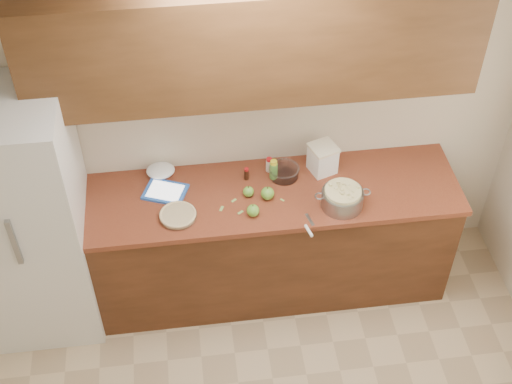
{
  "coord_description": "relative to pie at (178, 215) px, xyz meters",
  "views": [
    {
      "loc": [
        -0.43,
        -1.76,
        4.13
      ],
      "look_at": [
        -0.01,
        1.43,
        0.98
      ],
      "focal_mm": 50.0,
      "sensor_mm": 36.0,
      "label": 1
    }
  ],
  "objects": [
    {
      "name": "peel_b",
      "position": [
        0.36,
        0.1,
        -0.02
      ],
      "size": [
        0.04,
        0.03,
        0.0
      ],
      "primitive_type": "cube",
      "rotation": [
        0.0,
        0.0,
        -2.5
      ],
      "color": "#8BB759",
      "rests_on": "counter_run"
    },
    {
      "name": "fridge",
      "position": [
        -0.93,
        0.12,
        -0.04
      ],
      "size": [
        0.7,
        0.7,
        1.8
      ],
      "primitive_type": "cube",
      "color": "silver",
      "rests_on": "ground"
    },
    {
      "name": "colander",
      "position": [
        1.03,
        -0.02,
        0.04
      ],
      "size": [
        0.36,
        0.26,
        0.13
      ],
      "rotation": [
        0.0,
        0.0,
        0.15
      ],
      "color": "gray",
      "rests_on": "counter_run"
    },
    {
      "name": "mixing_bowl",
      "position": [
        0.71,
        0.29,
        0.02
      ],
      "size": [
        0.2,
        0.2,
        0.08
      ],
      "rotation": [
        0.0,
        0.0,
        0.13
      ],
      "color": "silver",
      "rests_on": "counter_run"
    },
    {
      "name": "apple_left",
      "position": [
        0.46,
        0.14,
        0.02
      ],
      "size": [
        0.07,
        0.07,
        0.08
      ],
      "color": "#609D30",
      "rests_on": "counter_run"
    },
    {
      "name": "flour_canister",
      "position": [
        0.97,
        0.31,
        0.08
      ],
      "size": [
        0.21,
        0.21,
        0.2
      ],
      "rotation": [
        0.0,
        0.0,
        0.34
      ],
      "color": "white",
      "rests_on": "counter_run"
    },
    {
      "name": "tablet",
      "position": [
        -0.07,
        0.23,
        -0.01
      ],
      "size": [
        0.32,
        0.28,
        0.02
      ],
      "rotation": [
        0.0,
        0.0,
        -0.38
      ],
      "color": "blue",
      "rests_on": "counter_run"
    },
    {
      "name": "lemon_bottle",
      "position": [
        0.64,
        0.29,
        0.05
      ],
      "size": [
        0.05,
        0.05,
        0.14
      ],
      "rotation": [
        0.0,
        0.0,
        0.17
      ],
      "color": "#4C8C38",
      "rests_on": "counter_run"
    },
    {
      "name": "vanilla_bottle",
      "position": [
        0.46,
        0.29,
        0.02
      ],
      "size": [
        0.03,
        0.03,
        0.09
      ],
      "rotation": [
        0.0,
        0.0,
        0.13
      ],
      "color": "black",
      "rests_on": "counter_run"
    },
    {
      "name": "upper_cabinets",
      "position": [
        0.51,
        0.31,
        1.01
      ],
      "size": [
        2.6,
        0.34,
        0.7
      ],
      "primitive_type": "cube",
      "color": "#59351B",
      "rests_on": "room_shell"
    },
    {
      "name": "peel_c",
      "position": [
        0.27,
        0.04,
        -0.02
      ],
      "size": [
        0.03,
        0.05,
        0.0
      ],
      "primitive_type": "cube",
      "rotation": [
        0.0,
        0.0,
        1.15
      ],
      "color": "#8BB759",
      "rests_on": "counter_run"
    },
    {
      "name": "peel_a",
      "position": [
        0.39,
        -0.01,
        -0.02
      ],
      "size": [
        0.04,
        0.04,
        0.0
      ],
      "primitive_type": "cube",
      "rotation": [
        0.0,
        0.0,
        0.59
      ],
      "color": "#8BB759",
      "rests_on": "counter_run"
    },
    {
      "name": "cinnamon_shaker",
      "position": [
        0.62,
        0.35,
        0.03
      ],
      "size": [
        0.04,
        0.04,
        0.11
      ],
      "rotation": [
        0.0,
        0.0,
        0.39
      ],
      "color": "beige",
      "rests_on": "counter_run"
    },
    {
      "name": "paring_knife",
      "position": [
        0.79,
        -0.21,
        -0.01
      ],
      "size": [
        0.07,
        0.2,
        0.02
      ],
      "rotation": [
        0.0,
        0.0,
        0.24
      ],
      "color": "gray",
      "rests_on": "counter_run"
    },
    {
      "name": "paper_towel",
      "position": [
        -0.09,
        0.41,
        0.02
      ],
      "size": [
        0.23,
        0.22,
        0.08
      ],
      "primitive_type": "ellipsoid",
      "rotation": [
        0.0,
        0.0,
        -0.43
      ],
      "color": "white",
      "rests_on": "counter_run"
    },
    {
      "name": "pie",
      "position": [
        0.0,
        0.0,
        0.0
      ],
      "size": [
        0.24,
        0.24,
        0.04
      ],
      "rotation": [
        0.0,
        0.0,
        0.12
      ],
      "color": "silver",
      "rests_on": "counter_run"
    },
    {
      "name": "room_shell",
      "position": [
        0.51,
        -1.32,
        0.36
      ],
      "size": [
        3.6,
        3.6,
        3.6
      ],
      "color": "tan",
      "rests_on": "ground"
    },
    {
      "name": "apple_front",
      "position": [
        0.46,
        -0.04,
        0.02
      ],
      "size": [
        0.08,
        0.08,
        0.09
      ],
      "color": "#609D30",
      "rests_on": "counter_run"
    },
    {
      "name": "apple_center",
      "position": [
        0.57,
        0.1,
        0.02
      ],
      "size": [
        0.09,
        0.09,
        0.1
      ],
      "color": "#609D30",
      "rests_on": "counter_run"
    },
    {
      "name": "counter_run",
      "position": [
        0.51,
        0.15,
        -0.48
      ],
      "size": [
        2.64,
        0.68,
        0.92
      ],
      "color": "#552C18",
      "rests_on": "ground"
    },
    {
      "name": "peel_d",
      "position": [
        0.67,
        0.07,
        -0.02
      ],
      "size": [
        0.03,
        0.03,
        0.0
      ],
      "primitive_type": "cube",
      "rotation": [
        0.0,
        0.0,
        -0.8
      ],
      "color": "#8BB759",
      "rests_on": "counter_run"
    }
  ]
}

